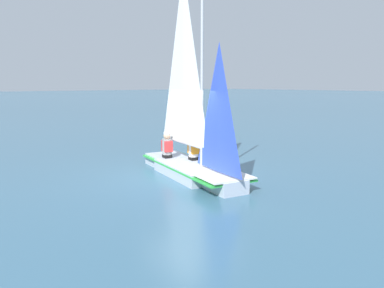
{
  "coord_description": "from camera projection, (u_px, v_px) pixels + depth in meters",
  "views": [
    {
      "loc": [
        6.8,
        8.28,
        2.69
      ],
      "look_at": [
        0.0,
        0.0,
        0.95
      ],
      "focal_mm": 35.0,
      "sensor_mm": 36.0,
      "label": 1
    }
  ],
  "objects": [
    {
      "name": "ground_plane",
      "position": [
        192.0,
        176.0,
        11.0
      ],
      "size": [
        260.0,
        260.0,
        0.0
      ],
      "primitive_type": "plane",
      "color": "#38607A"
    },
    {
      "name": "sailboat_main",
      "position": [
        192.0,
        144.0,
        10.87
      ],
      "size": [
        2.22,
        4.73,
        6.1
      ],
      "rotation": [
        0.0,
        0.0,
        1.37
      ],
      "color": "#B2BCCC",
      "rests_on": "ground_plane"
    },
    {
      "name": "sailor_helm",
      "position": [
        194.0,
        151.0,
        11.53
      ],
      "size": [
        0.35,
        0.38,
        1.16
      ],
      "rotation": [
        0.0,
        0.0,
        1.37
      ],
      "color": "black",
      "rests_on": "ground_plane"
    },
    {
      "name": "sailor_crew",
      "position": [
        167.0,
        149.0,
        11.87
      ],
      "size": [
        0.35,
        0.38,
        1.16
      ],
      "rotation": [
        0.0,
        0.0,
        1.37
      ],
      "color": "black",
      "rests_on": "ground_plane"
    }
  ]
}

